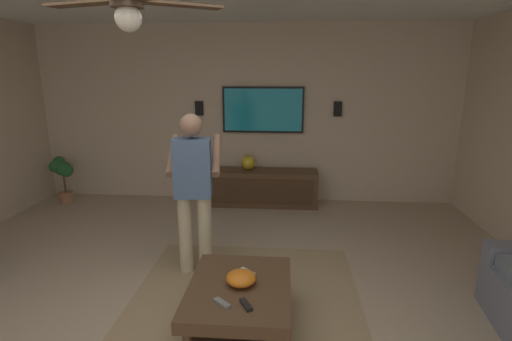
{
  "coord_description": "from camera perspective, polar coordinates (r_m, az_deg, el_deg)",
  "views": [
    {
      "loc": [
        -2.63,
        -0.64,
        2.02
      ],
      "look_at": [
        1.15,
        -0.34,
        1.05
      ],
      "focal_mm": 27.13,
      "sensor_mm": 36.0,
      "label": 1
    }
  ],
  "objects": [
    {
      "name": "media_console",
      "position": [
        6.02,
        0.87,
        -2.52
      ],
      "size": [
        0.45,
        1.7,
        0.55
      ],
      "rotation": [
        0.0,
        0.0,
        3.14
      ],
      "color": "#513823",
      "rests_on": "ground"
    },
    {
      "name": "remote_grey",
      "position": [
        2.94,
        -5.03,
        -18.9
      ],
      "size": [
        0.13,
        0.14,
        0.02
      ],
      "primitive_type": "cube",
      "rotation": [
        0.0,
        0.0,
        3.98
      ],
      "color": "slate",
      "rests_on": "coffee_table"
    },
    {
      "name": "bowl",
      "position": [
        3.15,
        -2.22,
        -15.57
      ],
      "size": [
        0.24,
        0.24,
        0.11
      ],
      "primitive_type": "ellipsoid",
      "color": "orange",
      "rests_on": "coffee_table"
    },
    {
      "name": "person_standing",
      "position": [
        3.88,
        -9.19,
        -2.12
      ],
      "size": [
        0.57,
        0.58,
        1.64
      ],
      "rotation": [
        0.0,
        0.0,
        0.1
      ],
      "color": "#C6B793",
      "rests_on": "ground"
    },
    {
      "name": "ceiling_fan",
      "position": [
        2.62,
        -18.32,
        22.12
      ],
      "size": [
        1.18,
        1.13,
        0.46
      ],
      "color": "#4C3828"
    },
    {
      "name": "coffee_table",
      "position": [
        3.22,
        -2.44,
        -18.14
      ],
      "size": [
        1.0,
        0.8,
        0.4
      ],
      "color": "#513823",
      "rests_on": "ground"
    },
    {
      "name": "remote_white",
      "position": [
        3.31,
        -1.27,
        -14.74
      ],
      "size": [
        0.13,
        0.14,
        0.02
      ],
      "primitive_type": "cube",
      "rotation": [
        0.0,
        0.0,
        4.01
      ],
      "color": "white",
      "rests_on": "coffee_table"
    },
    {
      "name": "wall_speaker_left",
      "position": [
        6.07,
        11.97,
        8.89
      ],
      "size": [
        0.06,
        0.12,
        0.22
      ],
      "primitive_type": "cube",
      "color": "black"
    },
    {
      "name": "tv",
      "position": [
        6.02,
        1.05,
        8.94
      ],
      "size": [
        0.05,
        1.25,
        0.7
      ],
      "rotation": [
        0.0,
        0.0,
        3.14
      ],
      "color": "black"
    },
    {
      "name": "ground_plane",
      "position": [
        3.38,
        -7.96,
        -22.55
      ],
      "size": [
        8.15,
        8.15,
        0.0
      ],
      "primitive_type": "plane",
      "color": "tan"
    },
    {
      "name": "vase_round",
      "position": [
        5.97,
        -1.14,
        1.17
      ],
      "size": [
        0.22,
        0.22,
        0.22
      ],
      "primitive_type": "sphere",
      "color": "gold",
      "rests_on": "media_console"
    },
    {
      "name": "remote_black",
      "position": [
        2.92,
        -1.47,
        -19.17
      ],
      "size": [
        0.15,
        0.11,
        0.02
      ],
      "primitive_type": "cube",
      "rotation": [
        0.0,
        0.0,
        3.64
      ],
      "color": "black",
      "rests_on": "coffee_table"
    },
    {
      "name": "area_rug",
      "position": [
        3.54,
        -1.98,
        -20.36
      ],
      "size": [
        2.57,
        2.08,
        0.01
      ],
      "primitive_type": "cube",
      "color": "#9E8460",
      "rests_on": "ground"
    },
    {
      "name": "potted_plant_short",
      "position": [
        6.7,
        -26.64,
        -0.25
      ],
      "size": [
        0.28,
        0.34,
        0.76
      ],
      "color": "#9E6B4C",
      "rests_on": "ground"
    },
    {
      "name": "wall_speaker_right",
      "position": [
        6.17,
        -8.37,
        9.07
      ],
      "size": [
        0.06,
        0.12,
        0.22
      ],
      "primitive_type": "cube",
      "color": "black"
    },
    {
      "name": "wall_back_tv",
      "position": [
        6.15,
        -1.56,
        8.24
      ],
      "size": [
        0.1,
        6.73,
        2.73
      ],
      "primitive_type": "cube",
      "color": "#C6B299",
      "rests_on": "ground"
    }
  ]
}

